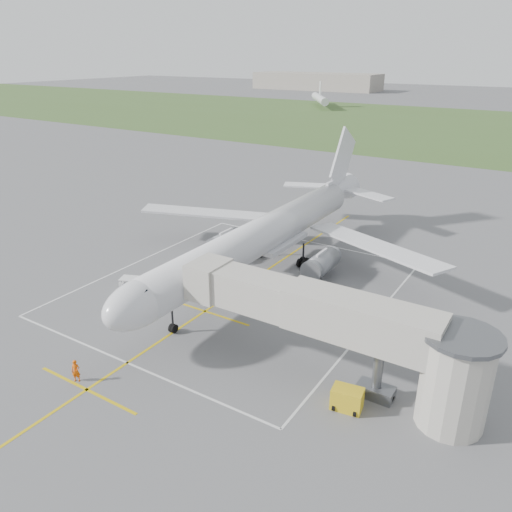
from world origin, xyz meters
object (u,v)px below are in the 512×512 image
Objects in this scene: airliner at (264,235)px; ramp_worker_nose at (76,371)px; gpu_unit at (347,399)px; ramp_worker_wing at (228,248)px; jet_bridge at (350,330)px; baggage_cart at (133,285)px.

airliner reaches higher than ramp_worker_nose.
gpu_unit is 19.84m from ramp_worker_nose.
gpu_unit is at bearing -44.59° from airliner.
ramp_worker_nose is 26.72m from ramp_worker_wing.
jet_bridge is 13.26× the size of ramp_worker_nose.
jet_bridge reaches higher than ramp_worker_nose.
jet_bridge is (15.72, -14.25, 0.35)m from airliner.
jet_bridge is 4.69m from gpu_unit.
ramp_worker_nose reaches higher than baggage_cart.
airliner reaches higher than baggage_cart.
gpu_unit is 1.28× the size of ramp_worker_nose.
baggage_cart reaches higher than gpu_unit.
ramp_worker_wing is at bearing 143.65° from jet_bridge.
ramp_worker_nose reaches higher than gpu_unit.
jet_bridge reaches higher than baggage_cart.
gpu_unit is (16.77, -16.52, -3.62)m from airliner.
baggage_cart is 1.50× the size of ramp_worker_nose.
jet_bridge is 10.32× the size of gpu_unit.
ramp_worker_nose is (-18.20, -7.88, 0.11)m from gpu_unit.
airliner reaches higher than ramp_worker_wing.
gpu_unit is at bearing -171.91° from ramp_worker_wing.
baggage_cart is at bearing 160.64° from gpu_unit.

